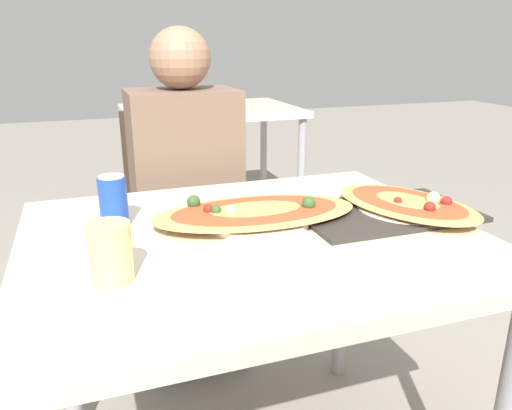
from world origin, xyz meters
The scene contains 9 objects.
dining_table centered at (0.00, 0.00, 0.67)m, with size 1.03×0.83×0.75m.
chair_far_seated centered at (-0.02, 0.75, 0.52)m, with size 0.40×0.40×0.93m.
person_seated centered at (-0.02, 0.63, 0.72)m, with size 0.36×0.28×1.22m.
pizza_main centered at (0.03, 0.07, 0.77)m, with size 0.52×0.27×0.06m.
soda_can centered at (-0.29, 0.15, 0.82)m, with size 0.07×0.07×0.12m.
drink_glass centered at (-0.32, -0.14, 0.81)m, with size 0.08×0.08×0.11m.
serving_tray centered at (0.36, 0.01, 0.76)m, with size 0.44×0.27×0.01m.
pizza_second centered at (0.43, 0.01, 0.77)m, with size 0.36×0.45×0.06m.
background_table centered at (0.41, 2.16, 0.70)m, with size 1.10×0.80×0.87m.
Camera 1 is at (-0.35, -1.02, 1.18)m, focal length 35.00 mm.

